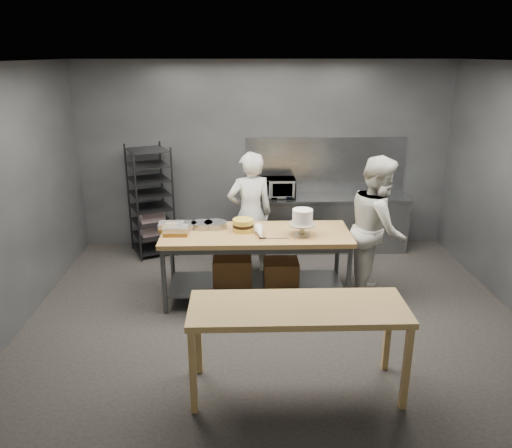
{
  "coord_description": "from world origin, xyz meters",
  "views": [
    {
      "loc": [
        -0.38,
        -5.51,
        3.09
      ],
      "look_at": [
        -0.2,
        0.41,
        1.05
      ],
      "focal_mm": 35.0,
      "sensor_mm": 36.0,
      "label": 1
    }
  ],
  "objects_px": {
    "chef_behind": "(250,214)",
    "chef_right": "(377,228)",
    "work_table": "(255,257)",
    "speed_rack": "(151,202)",
    "microwave": "(278,188)",
    "layer_cake": "(243,225)",
    "near_counter": "(298,314)",
    "frosted_cake_stand": "(302,219)"
  },
  "relations": [
    {
      "from": "work_table",
      "to": "chef_right",
      "type": "bearing_deg",
      "value": 0.89
    },
    {
      "from": "chef_behind",
      "to": "speed_rack",
      "type": "bearing_deg",
      "value": -41.89
    },
    {
      "from": "work_table",
      "to": "speed_rack",
      "type": "height_order",
      "value": "speed_rack"
    },
    {
      "from": "chef_right",
      "to": "layer_cake",
      "type": "height_order",
      "value": "chef_right"
    },
    {
      "from": "near_counter",
      "to": "microwave",
      "type": "height_order",
      "value": "microwave"
    },
    {
      "from": "speed_rack",
      "to": "microwave",
      "type": "relative_size",
      "value": 3.23
    },
    {
      "from": "work_table",
      "to": "frosted_cake_stand",
      "type": "height_order",
      "value": "frosted_cake_stand"
    },
    {
      "from": "speed_rack",
      "to": "frosted_cake_stand",
      "type": "bearing_deg",
      "value": -38.89
    },
    {
      "from": "work_table",
      "to": "microwave",
      "type": "xyz_separation_m",
      "value": [
        0.42,
        1.71,
        0.48
      ]
    },
    {
      "from": "chef_right",
      "to": "microwave",
      "type": "relative_size",
      "value": 3.48
    },
    {
      "from": "near_counter",
      "to": "work_table",
      "type": "bearing_deg",
      "value": 100.05
    },
    {
      "from": "work_table",
      "to": "speed_rack",
      "type": "bearing_deg",
      "value": 134.53
    },
    {
      "from": "chef_behind",
      "to": "frosted_cake_stand",
      "type": "distance_m",
      "value": 1.15
    },
    {
      "from": "chef_right",
      "to": "frosted_cake_stand",
      "type": "xyz_separation_m",
      "value": [
        -0.99,
        -0.16,
        0.19
      ]
    },
    {
      "from": "frosted_cake_stand",
      "to": "speed_rack",
      "type": "bearing_deg",
      "value": 141.11
    },
    {
      "from": "chef_behind",
      "to": "microwave",
      "type": "distance_m",
      "value": 1.03
    },
    {
      "from": "microwave",
      "to": "frosted_cake_stand",
      "type": "distance_m",
      "value": 1.86
    },
    {
      "from": "near_counter",
      "to": "chef_right",
      "type": "height_order",
      "value": "chef_right"
    },
    {
      "from": "microwave",
      "to": "layer_cake",
      "type": "relative_size",
      "value": 2.03
    },
    {
      "from": "near_counter",
      "to": "layer_cake",
      "type": "height_order",
      "value": "layer_cake"
    },
    {
      "from": "chef_behind",
      "to": "chef_right",
      "type": "bearing_deg",
      "value": 140.68
    },
    {
      "from": "speed_rack",
      "to": "layer_cake",
      "type": "relative_size",
      "value": 6.55
    },
    {
      "from": "near_counter",
      "to": "frosted_cake_stand",
      "type": "bearing_deg",
      "value": 82.23
    },
    {
      "from": "chef_right",
      "to": "speed_rack",
      "type": "bearing_deg",
      "value": 73.4
    },
    {
      "from": "chef_right",
      "to": "frosted_cake_stand",
      "type": "relative_size",
      "value": 5.55
    },
    {
      "from": "chef_behind",
      "to": "chef_right",
      "type": "distance_m",
      "value": 1.8
    },
    {
      "from": "near_counter",
      "to": "speed_rack",
      "type": "xyz_separation_m",
      "value": [
        -1.94,
        3.57,
        0.04
      ]
    },
    {
      "from": "microwave",
      "to": "work_table",
      "type": "bearing_deg",
      "value": -103.83
    },
    {
      "from": "microwave",
      "to": "chef_behind",
      "type": "bearing_deg",
      "value": -117.0
    },
    {
      "from": "speed_rack",
      "to": "chef_behind",
      "type": "height_order",
      "value": "chef_behind"
    },
    {
      "from": "work_table",
      "to": "near_counter",
      "type": "bearing_deg",
      "value": -79.95
    },
    {
      "from": "microwave",
      "to": "frosted_cake_stand",
      "type": "relative_size",
      "value": 1.59
    },
    {
      "from": "chef_behind",
      "to": "work_table",
      "type": "bearing_deg",
      "value": 79.2
    },
    {
      "from": "chef_behind",
      "to": "near_counter",
      "type": "bearing_deg",
      "value": 84.16
    },
    {
      "from": "speed_rack",
      "to": "frosted_cake_stand",
      "type": "distance_m",
      "value": 2.83
    },
    {
      "from": "work_table",
      "to": "near_counter",
      "type": "xyz_separation_m",
      "value": [
        0.34,
        -1.94,
        0.24
      ]
    },
    {
      "from": "chef_behind",
      "to": "microwave",
      "type": "bearing_deg",
      "value": -130.87
    },
    {
      "from": "layer_cake",
      "to": "work_table",
      "type": "bearing_deg",
      "value": -15.94
    },
    {
      "from": "work_table",
      "to": "near_counter",
      "type": "relative_size",
      "value": 1.2
    },
    {
      "from": "speed_rack",
      "to": "chef_right",
      "type": "bearing_deg",
      "value": -26.72
    },
    {
      "from": "work_table",
      "to": "chef_behind",
      "type": "distance_m",
      "value": 0.86
    },
    {
      "from": "speed_rack",
      "to": "layer_cake",
      "type": "distance_m",
      "value": 2.15
    }
  ]
}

